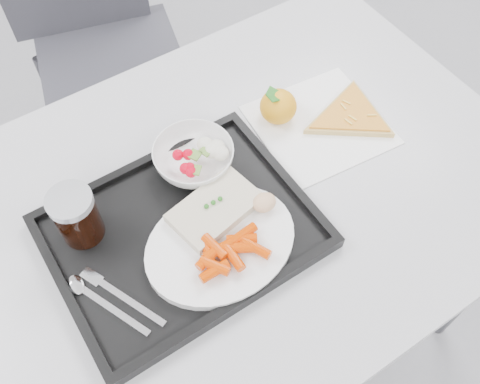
# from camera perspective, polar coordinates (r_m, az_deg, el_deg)

# --- Properties ---
(table) EXTENTS (1.20, 0.80, 0.75)m
(table) POSITION_cam_1_polar(r_m,az_deg,el_deg) (1.05, -1.85, -2.69)
(table) COLOR silver
(table) RESTS_ON ground
(chair) EXTENTS (0.51, 0.52, 0.93)m
(chair) POSITION_cam_1_polar(r_m,az_deg,el_deg) (1.71, -15.24, 16.60)
(chair) COLOR #323238
(chair) RESTS_ON ground
(tray) EXTENTS (0.45, 0.35, 0.03)m
(tray) POSITION_cam_1_polar(r_m,az_deg,el_deg) (0.96, -6.18, -4.32)
(tray) COLOR black
(tray) RESTS_ON table
(dinner_plate) EXTENTS (0.27, 0.27, 0.02)m
(dinner_plate) POSITION_cam_1_polar(r_m,az_deg,el_deg) (0.92, -2.10, -5.59)
(dinner_plate) COLOR white
(dinner_plate) RESTS_ON tray
(fish_fillet) EXTENTS (0.17, 0.12, 0.03)m
(fish_fillet) POSITION_cam_1_polar(r_m,az_deg,el_deg) (0.94, -2.68, -1.76)
(fish_fillet) COLOR beige
(fish_fillet) RESTS_ON dinner_plate
(bread_roll) EXTENTS (0.05, 0.05, 0.03)m
(bread_roll) POSITION_cam_1_polar(r_m,az_deg,el_deg) (0.94, 2.61, -1.12)
(bread_roll) COLOR #F2CF8D
(bread_roll) RESTS_ON dinner_plate
(salad_bowl) EXTENTS (0.15, 0.15, 0.05)m
(salad_bowl) POSITION_cam_1_polar(r_m,az_deg,el_deg) (1.01, -4.97, 3.69)
(salad_bowl) COLOR white
(salad_bowl) RESTS_ON tray
(cola_glass) EXTENTS (0.08, 0.08, 0.11)m
(cola_glass) POSITION_cam_1_polar(r_m,az_deg,el_deg) (0.94, -17.06, -2.41)
(cola_glass) COLOR black
(cola_glass) RESTS_ON tray
(cutlery) EXTENTS (0.12, 0.16, 0.01)m
(cutlery) POSITION_cam_1_polar(r_m,az_deg,el_deg) (0.92, -14.40, -10.64)
(cutlery) COLOR silver
(cutlery) RESTS_ON tray
(napkin) EXTENTS (0.27, 0.26, 0.00)m
(napkin) POSITION_cam_1_polar(r_m,az_deg,el_deg) (1.11, 8.49, 7.11)
(napkin) COLOR white
(napkin) RESTS_ON table
(tangerine) EXTENTS (0.09, 0.09, 0.07)m
(tangerine) POSITION_cam_1_polar(r_m,az_deg,el_deg) (1.09, 4.10, 9.10)
(tangerine) COLOR #FF6802
(tangerine) RESTS_ON napkin
(pizza_slice) EXTENTS (0.25, 0.25, 0.02)m
(pizza_slice) POSITION_cam_1_polar(r_m,az_deg,el_deg) (1.13, 11.70, 8.01)
(pizza_slice) COLOR tan
(pizza_slice) RESTS_ON napkin
(carrot_pile) EXTENTS (0.13, 0.09, 0.02)m
(carrot_pile) POSITION_cam_1_polar(r_m,az_deg,el_deg) (0.89, -1.33, -6.40)
(carrot_pile) COLOR #CA3800
(carrot_pile) RESTS_ON dinner_plate
(salad_contents) EXTENTS (0.10, 0.08, 0.03)m
(salad_contents) POSITION_cam_1_polar(r_m,az_deg,el_deg) (1.00, -3.82, 4.08)
(salad_contents) COLOR red
(salad_contents) RESTS_ON salad_bowl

